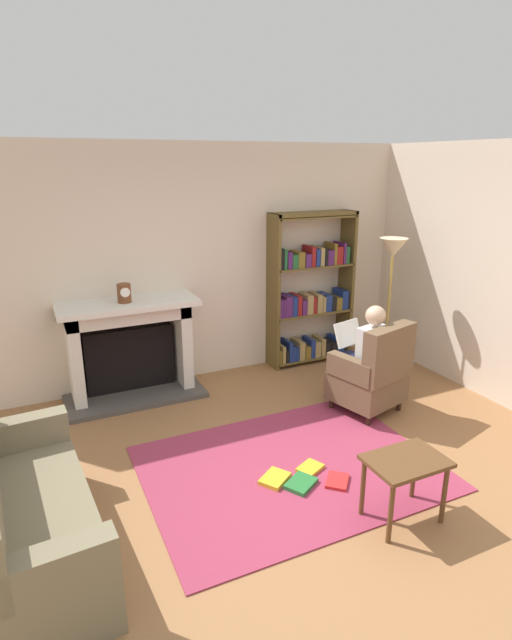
% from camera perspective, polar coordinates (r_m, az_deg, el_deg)
% --- Properties ---
extents(ground, '(14.00, 14.00, 0.00)m').
position_cam_1_polar(ground, '(4.25, 5.92, -18.41)').
color(ground, '#97673E').
extents(back_wall, '(5.60, 0.10, 2.70)m').
position_cam_1_polar(back_wall, '(5.88, -6.49, 6.28)').
color(back_wall, beige).
rests_on(back_wall, ground).
extents(side_wall_right, '(0.10, 5.20, 2.70)m').
position_cam_1_polar(side_wall_right, '(6.22, 21.72, 5.77)').
color(side_wall_right, beige).
rests_on(side_wall_right, ground).
extents(area_rug, '(2.40, 1.80, 0.01)m').
position_cam_1_polar(area_rug, '(4.46, 3.88, -16.34)').
color(area_rug, '#97314B').
rests_on(area_rug, ground).
extents(fireplace, '(1.48, 0.64, 1.09)m').
position_cam_1_polar(fireplace, '(5.64, -14.09, -2.80)').
color(fireplace, '#4C4742').
rests_on(fireplace, ground).
extents(mantel_clock, '(0.14, 0.14, 0.20)m').
position_cam_1_polar(mantel_clock, '(5.36, -14.70, 2.96)').
color(mantel_clock, brown).
rests_on(mantel_clock, fireplace).
extents(bookshelf, '(1.10, 0.32, 1.91)m').
position_cam_1_polar(bookshelf, '(6.36, 6.17, 3.05)').
color(bookshelf, brown).
rests_on(bookshelf, ground).
extents(armchair_reading, '(0.78, 0.77, 0.97)m').
position_cam_1_polar(armchair_reading, '(5.28, 13.07, -5.96)').
color(armchair_reading, '#331E14').
rests_on(armchair_reading, ground).
extents(seated_reader, '(0.45, 0.59, 1.14)m').
position_cam_1_polar(seated_reader, '(5.27, 12.20, -3.63)').
color(seated_reader, silver).
rests_on(seated_reader, ground).
extents(sofa_floral, '(0.84, 1.75, 0.85)m').
position_cam_1_polar(sofa_floral, '(3.75, -24.74, -19.68)').
color(sofa_floral, '#776E52').
rests_on(sofa_floral, ground).
extents(side_table, '(0.56, 0.39, 0.50)m').
position_cam_1_polar(side_table, '(3.85, 16.55, -15.88)').
color(side_table, brown).
rests_on(side_table, ground).
extents(scattered_books, '(0.74, 0.52, 0.04)m').
position_cam_1_polar(scattered_books, '(4.30, 5.18, -17.45)').
color(scattered_books, gold).
rests_on(scattered_books, area_rug).
extents(floor_lamp, '(0.32, 0.32, 1.66)m').
position_cam_1_polar(floor_lamp, '(6.02, 15.17, 6.54)').
color(floor_lamp, '#B7933F').
rests_on(floor_lamp, ground).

